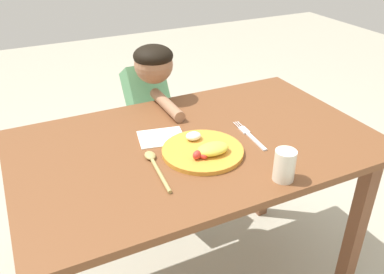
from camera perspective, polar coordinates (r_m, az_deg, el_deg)
The scene contains 7 objects.
dining_table at distance 1.45m, azimuth 0.64°, elevation -4.03°, with size 1.24×0.76×0.73m.
plate at distance 1.32m, azimuth 1.66°, elevation -1.86°, with size 0.27×0.27×0.05m.
fork at distance 1.44m, azimuth 8.15°, elevation 0.19°, with size 0.03×0.22×0.01m.
spoon at distance 1.27m, azimuth -5.24°, elevation -3.85°, with size 0.04×0.23×0.02m.
drinking_cup at distance 1.21m, azimuth 12.87°, elevation -3.90°, with size 0.06×0.06×0.10m, color silver.
person at distance 1.91m, azimuth -6.06°, elevation 1.09°, with size 0.18×0.50×0.96m.
napkin at distance 1.42m, azimuth -4.32°, elevation -0.05°, with size 0.16×0.13×0.00m, color white.
Camera 1 is at (-0.54, -1.08, 1.43)m, focal length 37.97 mm.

